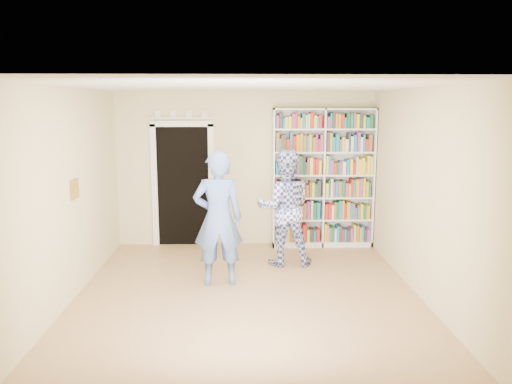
% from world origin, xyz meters
% --- Properties ---
extents(floor, '(5.00, 5.00, 0.00)m').
position_xyz_m(floor, '(0.00, 0.00, 0.00)').
color(floor, '#A27B4E').
rests_on(floor, ground).
extents(ceiling, '(5.00, 5.00, 0.00)m').
position_xyz_m(ceiling, '(0.00, 0.00, 2.70)').
color(ceiling, white).
rests_on(ceiling, wall_back).
extents(wall_back, '(4.50, 0.00, 4.50)m').
position_xyz_m(wall_back, '(0.00, 2.50, 1.35)').
color(wall_back, beige).
rests_on(wall_back, floor).
extents(wall_left, '(0.00, 5.00, 5.00)m').
position_xyz_m(wall_left, '(-2.25, 0.00, 1.35)').
color(wall_left, beige).
rests_on(wall_left, floor).
extents(wall_right, '(0.00, 5.00, 5.00)m').
position_xyz_m(wall_right, '(2.25, 0.00, 1.35)').
color(wall_right, beige).
rests_on(wall_right, floor).
extents(bookshelf, '(1.76, 0.33, 2.42)m').
position_xyz_m(bookshelf, '(1.35, 2.34, 1.22)').
color(bookshelf, white).
rests_on(bookshelf, floor).
extents(doorway, '(1.10, 0.08, 2.43)m').
position_xyz_m(doorway, '(-1.10, 2.48, 1.18)').
color(doorway, black).
rests_on(doorway, floor).
extents(wall_art, '(0.03, 0.25, 0.25)m').
position_xyz_m(wall_art, '(-2.23, 0.20, 1.40)').
color(wall_art, brown).
rests_on(wall_art, wall_left).
extents(man_blue, '(0.72, 0.50, 1.87)m').
position_xyz_m(man_blue, '(-0.39, 0.46, 0.93)').
color(man_blue, '#5576BD').
rests_on(man_blue, floor).
extents(man_plaid, '(0.89, 0.70, 1.80)m').
position_xyz_m(man_plaid, '(0.59, 1.32, 0.90)').
color(man_plaid, '#303A93').
rests_on(man_plaid, floor).
extents(paper_sheet, '(0.19, 0.11, 0.31)m').
position_xyz_m(paper_sheet, '(0.67, 1.16, 1.03)').
color(paper_sheet, white).
rests_on(paper_sheet, man_plaid).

